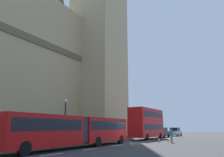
{
  "coord_description": "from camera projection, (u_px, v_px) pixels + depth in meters",
  "views": [
    {
      "loc": [
        -24.15,
        -12.12,
        1.89
      ],
      "look_at": [
        4.1,
        4.69,
        9.16
      ],
      "focal_mm": 35.55,
      "sensor_mm": 36.0,
      "label": 1
    }
  ],
  "objects": [
    {
      "name": "ground_plane",
      "position": [
        129.0,
        144.0,
        25.91
      ],
      "size": [
        160.0,
        160.0,
        0.0
      ],
      "primitive_type": "plane",
      "color": "#333335"
    },
    {
      "name": "traffic_cone_east",
      "position": [
        168.0,
        139.0,
        31.17
      ],
      "size": [
        0.36,
        0.36,
        0.58
      ],
      "color": "black",
      "rests_on": "ground_plane"
    },
    {
      "name": "double_decker_bus",
      "position": [
        147.0,
        122.0,
        36.59
      ],
      "size": [
        9.48,
        2.54,
        4.9
      ],
      "color": "red",
      "rests_on": "ground_plane"
    },
    {
      "name": "sedan_trailing",
      "position": [
        175.0,
        132.0,
        49.65
      ],
      "size": [
        4.4,
        1.86,
        1.85
      ],
      "color": "#B7B7BC",
      "rests_on": "ground_plane"
    },
    {
      "name": "lane_centre_marking",
      "position": [
        149.0,
        141.0,
        31.19
      ],
      "size": [
        39.0,
        0.16,
        0.01
      ],
      "color": "silver",
      "rests_on": "ground_plane"
    },
    {
      "name": "pedestrian_near_cones",
      "position": [
        171.0,
        135.0,
        27.5
      ],
      "size": [
        0.36,
        0.42,
        1.69
      ],
      "color": "#726651",
      "rests_on": "ground_plane"
    },
    {
      "name": "street_lamp",
      "position": [
        65.0,
        117.0,
        26.55
      ],
      "size": [
        0.44,
        0.44,
        5.27
      ],
      "color": "black",
      "rests_on": "ground_plane"
    },
    {
      "name": "articulated_bus",
      "position": [
        76.0,
        129.0,
        21.28
      ],
      "size": [
        16.43,
        2.54,
        2.9
      ],
      "color": "#B20F0F",
      "rests_on": "ground_plane"
    },
    {
      "name": "sedan_lead",
      "position": [
        162.0,
        133.0,
        43.31
      ],
      "size": [
        4.4,
        1.86,
        1.85
      ],
      "color": "black",
      "rests_on": "ground_plane"
    },
    {
      "name": "traffic_cone_middle",
      "position": [
        159.0,
        140.0,
        29.39
      ],
      "size": [
        0.36,
        0.36,
        0.58
      ],
      "color": "black",
      "rests_on": "ground_plane"
    },
    {
      "name": "traffic_cone_west",
      "position": [
        131.0,
        144.0,
        22.56
      ],
      "size": [
        0.36,
        0.36,
        0.58
      ],
      "color": "black",
      "rests_on": "ground_plane"
    }
  ]
}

